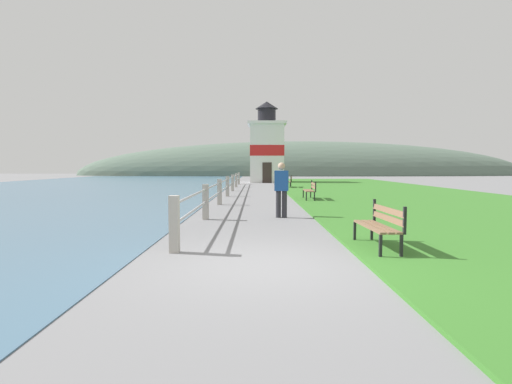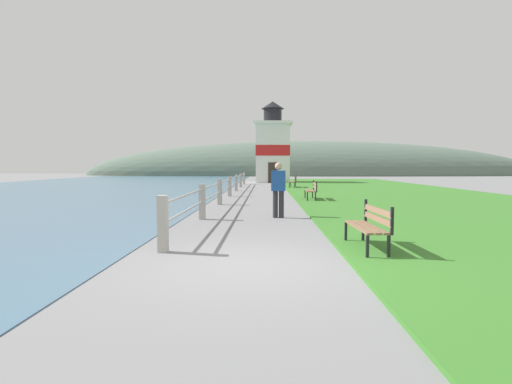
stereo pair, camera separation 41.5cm
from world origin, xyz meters
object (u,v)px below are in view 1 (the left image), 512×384
Objects in this scene: park_bench_near at (383,223)px; lighthouse at (269,148)px; person_strolling at (283,188)px; park_bench_midway at (312,189)px; park_bench_far at (291,181)px.

lighthouse reaches higher than park_bench_near.
lighthouse is 4.62× the size of person_strolling.
park_bench_midway is 21.66m from lighthouse.
lighthouse is at bearing -75.78° from park_bench_far.
park_bench_near is 0.95× the size of person_strolling.
park_bench_midway is at bearing -6.78° from person_strolling.
person_strolling is at bearing 91.04° from park_bench_far.
park_bench_far is at bearing -87.15° from park_bench_midway.
park_bench_midway is 0.95× the size of park_bench_far.
park_bench_midway is at bearing 97.29° from park_bench_far.
park_bench_far is at bearing -92.16° from park_bench_near.
lighthouse is (-1.54, 21.41, 2.92)m from park_bench_midway.
person_strolling reaches higher than park_bench_midway.
park_bench_midway is 0.23× the size of lighthouse.
park_bench_midway is 1.04× the size of person_strolling.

